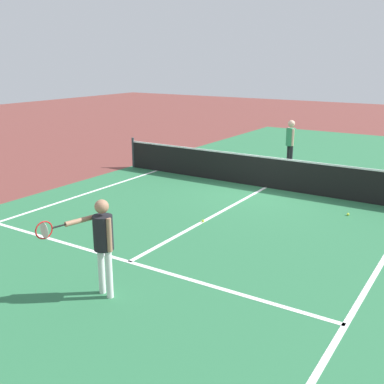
# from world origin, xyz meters

# --- Properties ---
(ground_plane) EXTENTS (60.00, 60.00, 0.00)m
(ground_plane) POSITION_xyz_m (0.00, 0.00, 0.00)
(ground_plane) COLOR brown
(court_surface_inbounds) EXTENTS (10.62, 24.40, 0.00)m
(court_surface_inbounds) POSITION_xyz_m (0.00, 0.00, 0.00)
(court_surface_inbounds) COLOR #2D7247
(court_surface_inbounds) RESTS_ON ground_plane
(line_sideline_left) EXTENTS (0.10, 11.89, 0.01)m
(line_sideline_left) POSITION_xyz_m (-4.11, -5.95, 0.00)
(line_sideline_left) COLOR white
(line_sideline_left) RESTS_ON ground_plane
(line_sideline_right) EXTENTS (0.10, 11.89, 0.01)m
(line_sideline_right) POSITION_xyz_m (4.11, -5.95, 0.00)
(line_sideline_right) COLOR white
(line_sideline_right) RESTS_ON ground_plane
(line_service_near) EXTENTS (8.22, 0.10, 0.01)m
(line_service_near) POSITION_xyz_m (0.00, -6.40, 0.00)
(line_service_near) COLOR white
(line_service_near) RESTS_ON ground_plane
(line_center_service) EXTENTS (0.10, 6.40, 0.01)m
(line_center_service) POSITION_xyz_m (0.00, -3.20, 0.00)
(line_center_service) COLOR white
(line_center_service) RESTS_ON ground_plane
(net) EXTENTS (10.39, 0.09, 1.07)m
(net) POSITION_xyz_m (0.00, 0.00, 0.49)
(net) COLOR #33383D
(net) RESTS_ON ground_plane
(player_near) EXTENTS (0.70, 1.14, 1.65)m
(player_near) POSITION_xyz_m (0.52, -7.63, 1.03)
(player_near) COLOR white
(player_near) RESTS_ON ground_plane
(player_far) EXTENTS (0.32, 0.32, 1.74)m
(player_far) POSITION_xyz_m (-0.29, 2.65, 1.07)
(player_far) COLOR black
(player_far) RESTS_ON ground_plane
(tennis_ball_near_net) EXTENTS (0.07, 0.07, 0.07)m
(tennis_ball_near_net) POSITION_xyz_m (2.81, -1.33, 0.03)
(tennis_ball_near_net) COLOR #CCE033
(tennis_ball_near_net) RESTS_ON ground_plane
(tennis_ball_mid_court) EXTENTS (0.07, 0.07, 0.07)m
(tennis_ball_mid_court) POSITION_xyz_m (0.02, -3.69, 0.03)
(tennis_ball_mid_court) COLOR #CCE033
(tennis_ball_mid_court) RESTS_ON ground_plane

